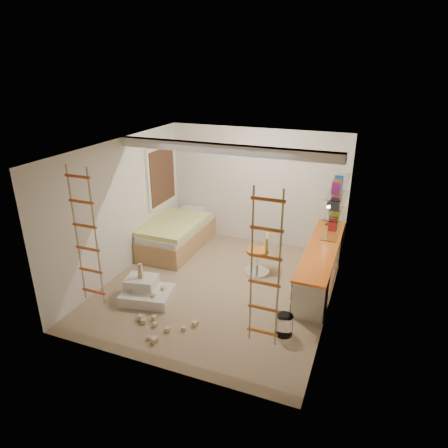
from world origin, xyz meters
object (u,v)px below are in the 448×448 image
at_px(swivel_chair, 258,259).
at_px(bed, 177,234).
at_px(play_platform, 146,291).
at_px(desk, 321,263).

bearing_deg(swivel_chair, bed, 167.39).
bearing_deg(bed, play_platform, -77.58).
xyz_separation_m(bed, swivel_chair, (2.02, -0.45, -0.02)).
distance_m(desk, bed, 3.22).
bearing_deg(desk, swivel_chair, -175.75).
xyz_separation_m(desk, bed, (-3.20, 0.36, -0.07)).
bearing_deg(play_platform, bed, 102.42).
bearing_deg(play_platform, desk, 31.75).
distance_m(bed, play_platform, 2.12).
xyz_separation_m(swivel_chair, play_platform, (-1.56, -1.61, -0.16)).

